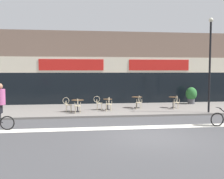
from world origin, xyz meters
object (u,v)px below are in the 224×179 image
(cafe_chair_3_near, at_px, (176,101))
(bistro_table_2, at_px, (137,100))
(bistro_table_3, at_px, (173,100))
(bistro_table_1, at_px, (108,102))
(cafe_chair_2_near, at_px, (139,101))
(cafe_chair_0_side, at_px, (67,104))
(planter_pot, at_px, (191,95))
(lamp_post, at_px, (210,59))
(cafe_chair_0_near, at_px, (78,105))
(bistro_table_0, at_px, (78,103))
(cafe_chair_1_near, at_px, (109,103))
(cafe_chair_1_side, at_px, (98,102))

(cafe_chair_3_near, bearing_deg, bistro_table_2, 76.16)
(bistro_table_2, bearing_deg, bistro_table_3, -6.50)
(bistro_table_1, height_order, bistro_table_2, bistro_table_2)
(bistro_table_1, bearing_deg, cafe_chair_2_near, -0.85)
(cafe_chair_0_side, relative_size, planter_pot, 0.70)
(cafe_chair_0_side, distance_m, cafe_chair_3_near, 7.16)
(bistro_table_1, xyz_separation_m, planter_pot, (6.74, 2.22, 0.20))
(bistro_table_3, distance_m, lamp_post, 3.80)
(cafe_chair_2_near, distance_m, lamp_post, 5.16)
(bistro_table_2, distance_m, cafe_chair_0_near, 4.44)
(bistro_table_0, height_order, bistro_table_3, bistro_table_3)
(cafe_chair_2_near, bearing_deg, planter_pot, -64.97)
(bistro_table_1, bearing_deg, lamp_post, -17.33)
(bistro_table_0, bearing_deg, bistro_table_3, 8.09)
(cafe_chair_0_side, relative_size, cafe_chair_1_near, 1.00)
(bistro_table_1, relative_size, cafe_chair_2_near, 0.78)
(cafe_chair_2_near, bearing_deg, cafe_chair_0_near, 105.93)
(bistro_table_3, relative_size, planter_pot, 0.59)
(cafe_chair_0_near, relative_size, cafe_chair_0_side, 1.00)
(bistro_table_0, relative_size, planter_pot, 0.60)
(bistro_table_0, xyz_separation_m, bistro_table_2, (4.04, 1.21, 0.01))
(bistro_table_1, distance_m, planter_pot, 7.10)
(cafe_chair_1_side, height_order, planter_pot, planter_pot)
(bistro_table_0, xyz_separation_m, cafe_chair_1_side, (1.33, 0.63, -0.02))
(cafe_chair_0_side, distance_m, lamp_post, 9.13)
(cafe_chair_1_near, xyz_separation_m, cafe_chair_3_near, (4.57, 0.31, 0.00))
(bistro_table_0, distance_m, cafe_chair_1_side, 1.47)
(cafe_chair_1_side, bearing_deg, cafe_chair_0_near, -130.68)
(bistro_table_0, height_order, cafe_chair_3_near, cafe_chair_3_near)
(cafe_chair_3_near, bearing_deg, cafe_chair_2_near, 89.74)
(bistro_table_1, height_order, lamp_post, lamp_post)
(bistro_table_0, xyz_separation_m, planter_pot, (8.70, 2.84, 0.16))
(cafe_chair_0_side, height_order, cafe_chair_1_near, same)
(cafe_chair_0_near, height_order, planter_pot, planter_pot)
(bistro_table_3, bearing_deg, cafe_chair_2_near, -172.20)
(bistro_table_0, xyz_separation_m, bistro_table_3, (6.54, 0.93, -0.01))
(cafe_chair_1_near, bearing_deg, cafe_chair_2_near, -74.10)
(bistro_table_1, distance_m, cafe_chair_2_near, 2.09)
(cafe_chair_0_side, height_order, planter_pot, planter_pot)
(cafe_chair_3_near, bearing_deg, cafe_chair_1_side, 92.70)
(cafe_chair_3_near, bearing_deg, cafe_chair_0_near, 104.36)
(bistro_table_0, xyz_separation_m, cafe_chair_2_near, (4.04, 0.59, -0.02))
(bistro_table_1, bearing_deg, cafe_chair_3_near, -3.94)
(cafe_chair_0_near, xyz_separation_m, planter_pot, (8.69, 3.47, 0.18))
(bistro_table_3, xyz_separation_m, cafe_chair_1_side, (-5.20, -0.30, -0.01))
(cafe_chair_0_near, relative_size, cafe_chair_1_side, 1.00)
(bistro_table_1, bearing_deg, cafe_chair_1_near, -90.00)
(bistro_table_2, height_order, lamp_post, lamp_post)
(cafe_chair_0_near, xyz_separation_m, cafe_chair_2_near, (4.04, 1.21, 0.00))
(cafe_chair_3_near, height_order, planter_pot, planter_pot)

